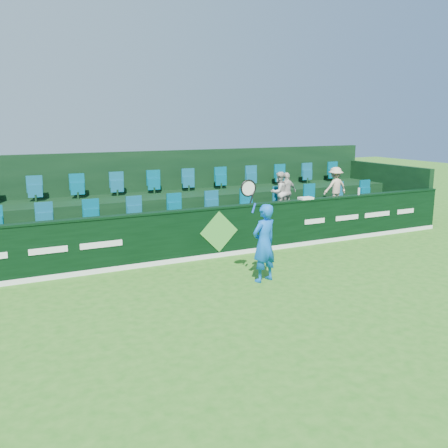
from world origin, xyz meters
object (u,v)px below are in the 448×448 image
tennis_player (264,242)px  towel (306,198)px  drinks_bottle (359,191)px  spectator_left (279,192)px  spectator_middle (287,192)px  spectator_right (335,187)px

tennis_player → towel: tennis_player is taller
towel → drinks_bottle: 1.97m
spectator_left → spectator_middle: 0.28m
spectator_middle → spectator_right: spectator_right is taller
spectator_left → spectator_middle: size_ratio=1.02×
spectator_middle → towel: size_ratio=3.05×
spectator_middle → towel: spectator_middle is taller
tennis_player → spectator_left: 4.37m
tennis_player → drinks_bottle: bearing=26.2°
towel → drinks_bottle: (1.97, 0.00, 0.08)m
spectator_middle → towel: 1.12m
tennis_player → spectator_right: size_ratio=1.85×
spectator_middle → spectator_right: size_ratio=0.94×
spectator_left → towel: size_ratio=3.13×
tennis_player → towel: bearing=39.9°
spectator_right → drinks_bottle: (0.00, -1.12, 0.01)m
drinks_bottle → towel: bearing=180.0°
spectator_left → spectator_right: (2.15, 0.00, 0.03)m
spectator_right → tennis_player: bearing=36.4°
spectator_left → spectator_middle: bearing=171.6°
tennis_player → drinks_bottle: (4.77, 2.34, 0.55)m
spectator_middle → tennis_player: bearing=41.8°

